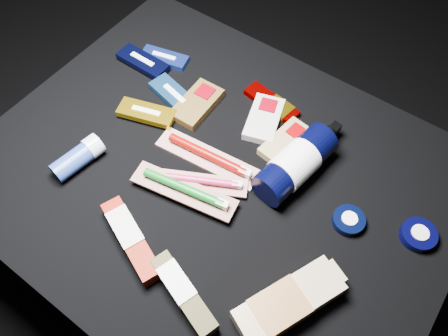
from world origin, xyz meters
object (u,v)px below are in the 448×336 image
Objects in this scene: deodorant_stick at (79,157)px; bodywash_bottle at (287,303)px; toothpaste_carton_red at (130,236)px; lotion_bottle at (295,164)px.

bodywash_bottle is at bearing 8.27° from deodorant_stick.
deodorant_stick is (-0.51, 0.00, 0.00)m from bodywash_bottle.
deodorant_stick reaches higher than toothpaste_carton_red.
bodywash_bottle is 0.31m from toothpaste_carton_red.
deodorant_stick is at bearing -176.94° from toothpaste_carton_red.
deodorant_stick is 0.22m from toothpaste_carton_red.
deodorant_stick is at bearing -138.64° from lotion_bottle.
deodorant_stick is at bearing -156.53° from bodywash_bottle.
lotion_bottle is 1.35× the size of toothpaste_carton_red.
lotion_bottle is 0.45m from deodorant_stick.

